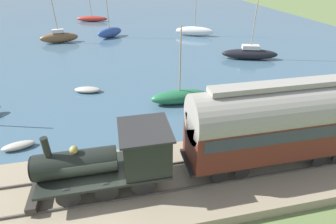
{
  "coord_description": "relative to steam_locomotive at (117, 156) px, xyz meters",
  "views": [
    {
      "loc": [
        -9.27,
        -1.33,
        9.85
      ],
      "look_at": [
        3.25,
        -4.02,
        2.48
      ],
      "focal_mm": 28.0,
      "sensor_mm": 36.0,
      "label": 1
    }
  ],
  "objects": [
    {
      "name": "sailboat_white",
      "position": [
        29.43,
        -12.76,
        -1.61
      ],
      "size": [
        3.4,
        5.74,
        9.31
      ],
      "rotation": [
        0.0,
        0.0,
        -0.41
      ],
      "color": "white",
      "rests_on": "harbor_water"
    },
    {
      "name": "ground_plane",
      "position": [
        -0.13,
        1.03,
        -2.34
      ],
      "size": [
        200.0,
        200.0,
        0.0
      ],
      "primitive_type": "plane",
      "color": "#607542"
    },
    {
      "name": "sailboat_blue",
      "position": [
        31.12,
        -0.15,
        -1.57
      ],
      "size": [
        3.35,
        4.1,
        9.56
      ],
      "rotation": [
        0.0,
        0.0,
        0.6
      ],
      "color": "#335199",
      "rests_on": "harbor_water"
    },
    {
      "name": "harbor_water",
      "position": [
        43.1,
        1.03,
        -2.34
      ],
      "size": [
        80.0,
        80.0,
        0.01
      ],
      "color": "#426075",
      "rests_on": "ground"
    },
    {
      "name": "rowboat_far_out",
      "position": [
        12.21,
        2.2,
        -2.11
      ],
      "size": [
        1.46,
        2.41,
        0.45
      ],
      "rotation": [
        0.0,
        0.0,
        -0.24
      ],
      "color": "#B7B2A3",
      "rests_on": "harbor_water"
    },
    {
      "name": "rail_embankment",
      "position": [
        0.0,
        1.03,
        -2.06
      ],
      "size": [
        5.6,
        56.0,
        0.68
      ],
      "color": "gray",
      "rests_on": "ground"
    },
    {
      "name": "rowboat_off_pier",
      "position": [
        4.9,
        5.88,
        -2.14
      ],
      "size": [
        1.11,
        1.97,
        0.4
      ],
      "rotation": [
        0.0,
        0.0,
        0.23
      ],
      "color": "#B7B2A3",
      "rests_on": "harbor_water"
    },
    {
      "name": "steam_locomotive",
      "position": [
        0.0,
        0.0,
        0.0
      ],
      "size": [
        2.43,
        6.35,
        3.06
      ],
      "color": "black",
      "rests_on": "rail_embankment"
    },
    {
      "name": "sailboat_brown",
      "position": [
        29.6,
        6.8,
        -1.59
      ],
      "size": [
        1.75,
        5.13,
        5.86
      ],
      "rotation": [
        0.0,
        0.0,
        0.12
      ],
      "color": "brown",
      "rests_on": "harbor_water"
    },
    {
      "name": "sailboat_black",
      "position": [
        17.51,
        -15.72,
        -1.67
      ],
      "size": [
        3.31,
        6.5,
        9.41
      ],
      "rotation": [
        0.0,
        0.0,
        -0.3
      ],
      "color": "black",
      "rests_on": "harbor_water"
    },
    {
      "name": "sailboat_red",
      "position": [
        44.06,
        2.9,
        -1.82
      ],
      "size": [
        2.65,
        5.98,
        7.0
      ],
      "rotation": [
        0.0,
        0.0,
        -0.25
      ],
      "color": "#B72D23",
      "rests_on": "harbor_water"
    },
    {
      "name": "sailboat_green",
      "position": [
        8.6,
        -5.09,
        -1.77
      ],
      "size": [
        1.4,
        4.63,
        6.04
      ],
      "rotation": [
        0.0,
        0.0,
        0.0
      ],
      "color": "#236B42",
      "rests_on": "harbor_water"
    },
    {
      "name": "passenger_coach",
      "position": [
        0.0,
        -7.85,
        0.82
      ],
      "size": [
        2.36,
        9.39,
        4.52
      ],
      "color": "black",
      "rests_on": "rail_embankment"
    }
  ]
}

